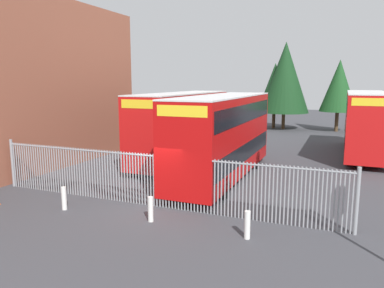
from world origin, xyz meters
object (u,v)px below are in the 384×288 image
at_px(double_decker_bus_near_gate, 223,134).
at_px(bollard_near_right, 247,225).
at_px(double_decker_bus_behind_fence_right, 365,121).
at_px(double_decker_bus_behind_fence_left, 183,124).
at_px(bollard_center_front, 151,209).
at_px(bollard_near_left, 64,198).

bearing_deg(double_decker_bus_near_gate, bollard_near_right, -66.41).
height_order(double_decker_bus_behind_fence_right, bollard_near_right, double_decker_bus_behind_fence_right).
bearing_deg(double_decker_bus_behind_fence_left, double_decker_bus_near_gate, -40.94).
height_order(double_decker_bus_near_gate, bollard_near_right, double_decker_bus_near_gate).
bearing_deg(bollard_near_right, double_decker_bus_behind_fence_left, 123.56).
bearing_deg(bollard_near_right, bollard_center_front, 177.97).
height_order(bollard_near_left, bollard_near_right, same).
xyz_separation_m(double_decker_bus_behind_fence_left, bollard_near_left, (-0.68, -10.37, -1.95)).
xyz_separation_m(double_decker_bus_near_gate, double_decker_bus_behind_fence_right, (7.22, 9.74, 0.00)).
height_order(double_decker_bus_behind_fence_right, bollard_center_front, double_decker_bus_behind_fence_right).
height_order(double_decker_bus_near_gate, double_decker_bus_behind_fence_left, same).
height_order(double_decker_bus_near_gate, double_decker_bus_behind_fence_right, same).
bearing_deg(bollard_near_left, bollard_near_right, 0.42).
xyz_separation_m(double_decker_bus_behind_fence_right, bollard_near_right, (-4.14, -16.79, -1.95)).
distance_m(double_decker_bus_behind_fence_right, bollard_near_right, 17.40).
relative_size(bollard_near_left, bollard_center_front, 1.00).
xyz_separation_m(double_decker_bus_near_gate, bollard_center_front, (-0.59, -6.92, -1.95)).
distance_m(double_decker_bus_behind_fence_left, double_decker_bus_behind_fence_right, 12.75).
xyz_separation_m(bollard_center_front, bollard_near_right, (3.67, -0.13, 0.00)).
bearing_deg(double_decker_bus_behind_fence_left, double_decker_bus_behind_fence_right, 30.51).
xyz_separation_m(double_decker_bus_near_gate, bollard_near_right, (3.08, -7.05, -1.95)).
bearing_deg(bollard_center_front, bollard_near_right, -2.03).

